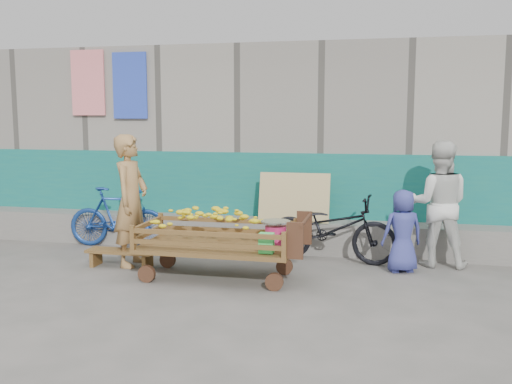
% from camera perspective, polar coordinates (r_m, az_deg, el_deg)
% --- Properties ---
extents(ground, '(80.00, 80.00, 0.00)m').
position_cam_1_polar(ground, '(6.15, -2.28, -10.74)').
color(ground, '#55544F').
rests_on(ground, ground).
extents(building_wall, '(12.00, 3.50, 3.00)m').
position_cam_1_polar(building_wall, '(9.82, 3.75, 4.83)').
color(building_wall, gray).
rests_on(building_wall, ground).
extents(banana_cart, '(2.00, 0.91, 0.85)m').
position_cam_1_polar(banana_cart, '(6.81, -4.22, -3.92)').
color(banana_cart, brown).
rests_on(banana_cart, ground).
extents(bench, '(0.90, 0.27, 0.23)m').
position_cam_1_polar(bench, '(7.59, -13.32, -6.09)').
color(bench, brown).
rests_on(bench, ground).
extents(vendor_man, '(0.42, 0.63, 1.71)m').
position_cam_1_polar(vendor_man, '(7.54, -12.39, -0.83)').
color(vendor_man, '#A67C48').
rests_on(vendor_man, ground).
extents(woman, '(0.82, 0.66, 1.63)m').
position_cam_1_polar(woman, '(7.71, 17.79, -1.14)').
color(woman, silver).
rests_on(woman, ground).
extents(child, '(0.59, 0.49, 1.04)m').
position_cam_1_polar(child, '(7.32, 14.44, -3.79)').
color(child, '#373E8E').
rests_on(child, ground).
extents(bicycle_dark, '(1.78, 0.80, 0.90)m').
position_cam_1_polar(bicycle_dark, '(7.66, 7.57, -3.63)').
color(bicycle_dark, black).
rests_on(bicycle_dark, ground).
extents(bicycle_blue, '(1.52, 0.55, 0.89)m').
position_cam_1_polar(bicycle_blue, '(8.72, -13.66, -2.46)').
color(bicycle_blue, navy).
rests_on(bicycle_blue, ground).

